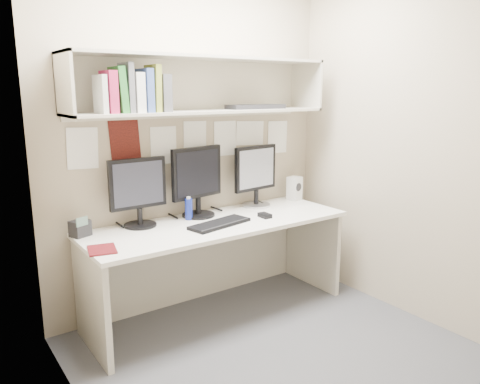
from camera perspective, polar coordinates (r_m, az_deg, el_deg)
floor at (r=3.29m, az=3.76°, el=-18.54°), size 2.40×2.00×0.01m
wall_back at (r=3.67m, az=-5.82°, el=6.26°), size 2.40×0.02×2.60m
wall_front at (r=2.18m, az=20.97°, el=1.31°), size 2.40×0.02×2.60m
wall_left at (r=2.30m, az=-19.82°, el=1.93°), size 0.02×2.00×2.60m
wall_right at (r=3.72m, az=18.71°, el=5.75°), size 0.02×2.00×2.60m
desk at (r=3.60m, az=-2.72°, el=-9.16°), size 2.00×0.70×0.73m
overhead_hutch at (r=3.53m, az=-4.83°, el=12.86°), size 2.00×0.38×0.40m
pinned_papers at (r=3.67m, az=-5.76°, el=5.47°), size 1.92×0.01×0.48m
monitor_left at (r=3.38m, az=-12.31°, el=0.26°), size 0.42×0.23×0.49m
monitor_center at (r=3.58m, az=-5.24°, el=1.52°), size 0.46×0.25×0.54m
monitor_right at (r=3.89m, az=1.93°, el=2.22°), size 0.44×0.24×0.51m
keyboard at (r=3.38m, az=-2.50°, el=-3.88°), size 0.50×0.26×0.02m
mouse at (r=3.58m, az=3.04°, el=-2.87°), size 0.07×0.11×0.03m
speaker at (r=4.16m, az=6.66°, el=0.44°), size 0.12×0.13×0.21m
blue_bottle at (r=3.53m, az=-6.27°, el=-2.05°), size 0.06×0.06×0.18m
maroon_notebook at (r=2.99m, az=-16.47°, el=-6.74°), size 0.20×0.23×0.01m
desk_phone at (r=3.30m, az=-18.91°, el=-4.18°), size 0.15×0.14×0.14m
book_stack at (r=3.17m, az=-12.84°, el=11.90°), size 0.47×0.19×0.32m
hutch_tray at (r=3.72m, az=1.91°, el=10.36°), size 0.47×0.20×0.03m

